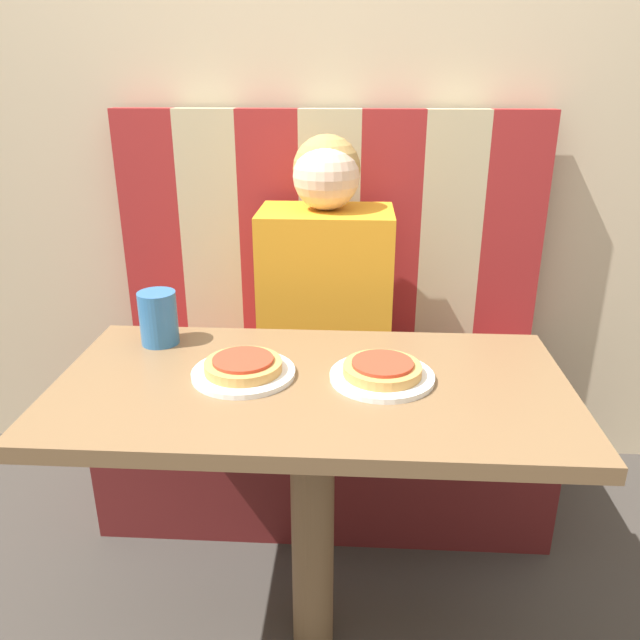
{
  "coord_description": "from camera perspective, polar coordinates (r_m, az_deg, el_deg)",
  "views": [
    {
      "loc": [
        0.09,
        -1.17,
        1.33
      ],
      "look_at": [
        0.0,
        0.29,
        0.75
      ],
      "focal_mm": 35.0,
      "sensor_mm": 36.0,
      "label": 1
    }
  ],
  "objects": [
    {
      "name": "ground_plane",
      "position": [
        1.77,
        -0.63,
        -26.92
      ],
      "size": [
        12.0,
        12.0,
        0.0
      ],
      "primitive_type": "plane",
      "color": "#38332D"
    },
    {
      "name": "wall_back",
      "position": [
        2.08,
        1.06,
        20.83
      ],
      "size": [
        7.0,
        0.05,
        2.6
      ],
      "color": "#C6B28E",
      "rests_on": "ground_plane"
    },
    {
      "name": "booth_seat",
      "position": [
        2.07,
        0.49,
        -10.2
      ],
      "size": [
        1.36,
        0.53,
        0.47
      ],
      "color": "#5B1919",
      "rests_on": "ground_plane"
    },
    {
      "name": "booth_backrest",
      "position": [
        2.05,
        0.87,
        8.12
      ],
      "size": [
        1.36,
        0.06,
        0.76
      ],
      "color": "maroon",
      "rests_on": "booth_seat"
    },
    {
      "name": "dining_table",
      "position": [
        1.37,
        -0.74,
        -9.53
      ],
      "size": [
        1.08,
        0.56,
        0.72
      ],
      "color": "brown",
      "rests_on": "ground_plane"
    },
    {
      "name": "person",
      "position": [
        1.84,
        0.55,
        4.79
      ],
      "size": [
        0.38,
        0.26,
        0.7
      ],
      "color": "orange",
      "rests_on": "booth_seat"
    },
    {
      "name": "plate_left",
      "position": [
        1.35,
        -7.0,
        -4.83
      ],
      "size": [
        0.22,
        0.22,
        0.01
      ],
      "color": "white",
      "rests_on": "dining_table"
    },
    {
      "name": "plate_right",
      "position": [
        1.33,
        5.69,
        -5.18
      ],
      "size": [
        0.22,
        0.22,
        0.01
      ],
      "color": "white",
      "rests_on": "dining_table"
    },
    {
      "name": "pizza_left",
      "position": [
        1.34,
        -7.04,
        -4.09
      ],
      "size": [
        0.17,
        0.17,
        0.03
      ],
      "color": "#C68E47",
      "rests_on": "plate_left"
    },
    {
      "name": "pizza_right",
      "position": [
        1.32,
        5.72,
        -4.43
      ],
      "size": [
        0.17,
        0.17,
        0.03
      ],
      "color": "#C68E47",
      "rests_on": "plate_right"
    },
    {
      "name": "drinking_cup",
      "position": [
        1.53,
        -14.55,
        0.19
      ],
      "size": [
        0.09,
        0.09,
        0.13
      ],
      "color": "#2D669E",
      "rests_on": "dining_table"
    }
  ]
}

